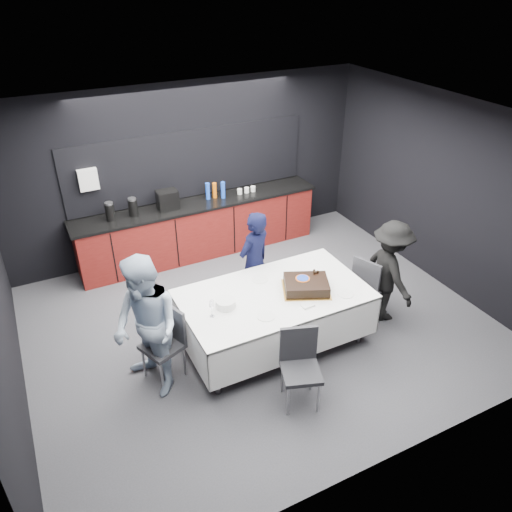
{
  "coord_description": "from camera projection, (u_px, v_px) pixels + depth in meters",
  "views": [
    {
      "loc": [
        -2.48,
        -4.82,
        4.36
      ],
      "look_at": [
        0.0,
        0.1,
        1.05
      ],
      "focal_mm": 35.0,
      "sensor_mm": 36.0,
      "label": 1
    }
  ],
  "objects": [
    {
      "name": "chair_left",
      "position": [
        167.0,
        338.0,
        5.84
      ],
      "size": [
        0.55,
        0.55,
        0.92
      ],
      "color": "#2A2A2E",
      "rests_on": "ground"
    },
    {
      "name": "fork_pile",
      "position": [
        308.0,
        305.0,
        5.95
      ],
      "size": [
        0.15,
        0.1,
        0.02
      ],
      "primitive_type": "cube",
      "rotation": [
        0.0,
        0.0,
        0.05
      ],
      "color": "white",
      "rests_on": "party_table"
    },
    {
      "name": "party_table",
      "position": [
        274.0,
        302.0,
        6.26
      ],
      "size": [
        2.32,
        1.32,
        0.78
      ],
      "color": "#99999E",
      "rests_on": "ground"
    },
    {
      "name": "room_shell",
      "position": [
        260.0,
        202.0,
        5.94
      ],
      "size": [
        6.04,
        5.04,
        2.82
      ],
      "color": "white",
      "rests_on": "ground"
    },
    {
      "name": "person_center",
      "position": [
        254.0,
        263.0,
        6.83
      ],
      "size": [
        0.65,
        0.55,
        1.53
      ],
      "primitive_type": "imported",
      "rotation": [
        0.0,
        0.0,
        3.53
      ],
      "color": "black",
      "rests_on": "ground"
    },
    {
      "name": "champagne_flute",
      "position": [
        212.0,
        305.0,
        5.71
      ],
      "size": [
        0.06,
        0.06,
        0.22
      ],
      "color": "white",
      "rests_on": "party_table"
    },
    {
      "name": "ground",
      "position": [
        259.0,
        324.0,
        6.89
      ],
      "size": [
        6.0,
        6.0,
        0.0
      ],
      "primitive_type": "plane",
      "color": "#45454A",
      "rests_on": "ground"
    },
    {
      "name": "plate_stack",
      "position": [
        226.0,
        303.0,
        5.92
      ],
      "size": [
        0.24,
        0.24,
        0.1
      ],
      "primitive_type": "cylinder",
      "color": "white",
      "rests_on": "party_table"
    },
    {
      "name": "kitchenette",
      "position": [
        198.0,
        224.0,
        8.3
      ],
      "size": [
        4.1,
        0.64,
        2.05
      ],
      "color": "#59100E",
      "rests_on": "ground"
    },
    {
      "name": "loose_plate_far",
      "position": [
        260.0,
        279.0,
        6.45
      ],
      "size": [
        0.22,
        0.22,
        0.01
      ],
      "primitive_type": "cylinder",
      "color": "white",
      "rests_on": "party_table"
    },
    {
      "name": "chair_right",
      "position": [
        369.0,
        282.0,
        6.83
      ],
      "size": [
        0.54,
        0.54,
        0.92
      ],
      "color": "#2A2A2E",
      "rests_on": "ground"
    },
    {
      "name": "loose_plate_right_a",
      "position": [
        319.0,
        277.0,
        6.49
      ],
      "size": [
        0.19,
        0.19,
        0.01
      ],
      "primitive_type": "cylinder",
      "color": "white",
      "rests_on": "party_table"
    },
    {
      "name": "loose_plate_right_b",
      "position": [
        345.0,
        294.0,
        6.17
      ],
      "size": [
        0.21,
        0.21,
        0.01
      ],
      "primitive_type": "cylinder",
      "color": "white",
      "rests_on": "party_table"
    },
    {
      "name": "person_right",
      "position": [
        389.0,
        272.0,
        6.7
      ],
      "size": [
        0.64,
        1.0,
        1.47
      ],
      "primitive_type": "imported",
      "rotation": [
        0.0,
        0.0,
        1.46
      ],
      "color": "black",
      "rests_on": "ground"
    },
    {
      "name": "person_left",
      "position": [
        147.0,
        328.0,
        5.46
      ],
      "size": [
        0.88,
        1.0,
        1.74
      ],
      "primitive_type": "imported",
      "rotation": [
        0.0,
        0.0,
        -1.28
      ],
      "color": "#A3B6CE",
      "rests_on": "ground"
    },
    {
      "name": "chair_near",
      "position": [
        300.0,
        361.0,
        5.49
      ],
      "size": [
        0.53,
        0.53,
        0.92
      ],
      "color": "#2A2A2E",
      "rests_on": "ground"
    },
    {
      "name": "cake_assembly",
      "position": [
        306.0,
        285.0,
        6.21
      ],
      "size": [
        0.72,
        0.67,
        0.18
      ],
      "color": "gold",
      "rests_on": "party_table"
    },
    {
      "name": "loose_plate_near",
      "position": [
        266.0,
        316.0,
        5.79
      ],
      "size": [
        0.22,
        0.22,
        0.01
      ],
      "primitive_type": "cylinder",
      "color": "white",
      "rests_on": "party_table"
    }
  ]
}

